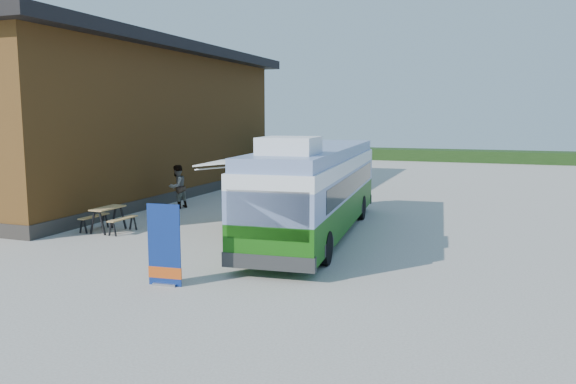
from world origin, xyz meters
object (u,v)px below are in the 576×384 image
at_px(bus, 316,187).
at_px(slurry_tanker, 308,161).
at_px(banner, 164,253).
at_px(person_b, 177,187).
at_px(picnic_table, 108,214).
at_px(person_a, 242,205).

relative_size(bus, slurry_tanker, 1.97).
bearing_deg(slurry_tanker, banner, -101.25).
distance_m(banner, person_b, 11.42).
height_order(picnic_table, person_a, person_a).
bearing_deg(person_a, bus, -50.53).
bearing_deg(person_b, slurry_tanker, -179.51).
bearing_deg(person_a, banner, -137.46).
height_order(bus, slurry_tanker, bus).
bearing_deg(picnic_table, bus, 16.89).
relative_size(person_a, slurry_tanker, 0.32).
bearing_deg(banner, slurry_tanker, 93.99).
distance_m(person_a, person_b, 5.85).
distance_m(person_b, slurry_tanker, 11.53).
height_order(picnic_table, slurry_tanker, slurry_tanker).
height_order(person_a, person_b, person_b).
height_order(person_a, slurry_tanker, slurry_tanker).
distance_m(picnic_table, person_a, 4.72).
bearing_deg(person_b, banner, 41.93).
bearing_deg(person_b, bus, 78.66).
bearing_deg(bus, person_b, 151.54).
relative_size(bus, picnic_table, 7.41).
bearing_deg(bus, person_a, -179.72).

